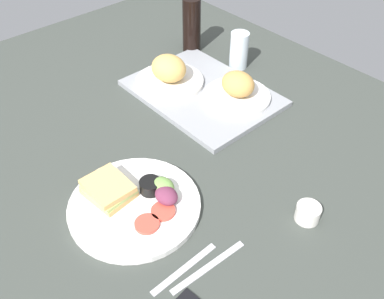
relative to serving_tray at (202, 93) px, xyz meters
The scene contains 10 objects.
ground_plane 31.44cm from the serving_tray, 54.20° to the right, with size 190.00×150.00×3.00cm, color #383D38.
serving_tray is the anchor object (origin of this frame).
bread_plate_near 12.09cm from the serving_tray, 154.07° to the right, with size 21.65×21.65×9.44cm.
bread_plate_far 11.80cm from the serving_tray, 27.69° to the left, with size 20.39×20.39×8.58cm.
plate_with_salad 48.42cm from the serving_tray, 61.92° to the right, with size 30.86×30.86×5.40cm.
drinking_glass 21.95cm from the serving_tray, 102.13° to the left, with size 6.18×6.18×12.43cm, color silver.
soda_bottle 30.24cm from the serving_tray, 144.97° to the left, with size 6.40×6.40×19.20cm, color black.
espresso_cup 54.36cm from the serving_tray, 16.70° to the right, with size 5.60×5.60×4.00cm, color silver.
fork 62.63cm from the serving_tray, 46.09° to the right, with size 17.00×1.40×0.50cm, color #B7B7BC.
knife 62.03cm from the serving_tray, 41.52° to the right, with size 19.00×1.40×0.50cm, color #B7B7BC.
Camera 1 is at (62.07, -50.51, 76.63)cm, focal length 39.63 mm.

